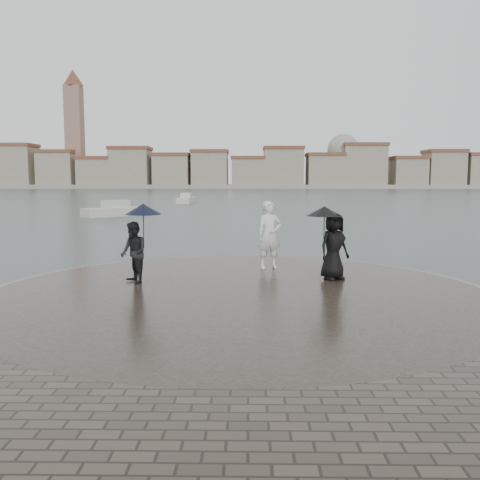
{
  "coord_description": "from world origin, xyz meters",
  "views": [
    {
      "loc": [
        0.23,
        -8.98,
        3.03
      ],
      "look_at": [
        0.0,
        4.8,
        1.45
      ],
      "focal_mm": 40.0,
      "sensor_mm": 36.0,
      "label": 1
    }
  ],
  "objects": [
    {
      "name": "far_skyline",
      "position": [
        -6.29,
        160.71,
        5.61
      ],
      "size": [
        260.0,
        20.0,
        37.0
      ],
      "color": "gray",
      "rests_on": "ground"
    },
    {
      "name": "visitor_right",
      "position": [
        2.43,
        5.12,
        1.46
      ],
      "size": [
        1.26,
        1.06,
        1.95
      ],
      "color": "black",
      "rests_on": "quay_tip"
    },
    {
      "name": "statue",
      "position": [
        0.84,
        6.86,
        1.37
      ],
      "size": [
        0.84,
        0.67,
        2.01
      ],
      "primitive_type": "imported",
      "rotation": [
        0.0,
        0.0,
        0.29
      ],
      "color": "silver",
      "rests_on": "quay_tip"
    },
    {
      "name": "boats",
      "position": [
        3.1,
        44.61,
        0.38
      ],
      "size": [
        42.79,
        28.46,
        1.5
      ],
      "color": "#BBB8A9",
      "rests_on": "ground"
    },
    {
      "name": "ground",
      "position": [
        0.0,
        0.0,
        0.0
      ],
      "size": [
        400.0,
        400.0,
        0.0
      ],
      "primitive_type": "plane",
      "color": "#2B3835",
      "rests_on": "ground"
    },
    {
      "name": "visitor_left",
      "position": [
        -2.66,
        4.56,
        1.44
      ],
      "size": [
        1.2,
        1.07,
        2.04
      ],
      "color": "black",
      "rests_on": "quay_tip"
    },
    {
      "name": "quay_tip",
      "position": [
        0.0,
        3.5,
        0.18
      ],
      "size": [
        11.9,
        11.9,
        0.36
      ],
      "primitive_type": "cylinder",
      "color": "#2D261E",
      "rests_on": "ground"
    },
    {
      "name": "kerb_ring",
      "position": [
        0.0,
        3.5,
        0.16
      ],
      "size": [
        12.5,
        12.5,
        0.32
      ],
      "primitive_type": "cylinder",
      "color": "gray",
      "rests_on": "ground"
    }
  ]
}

